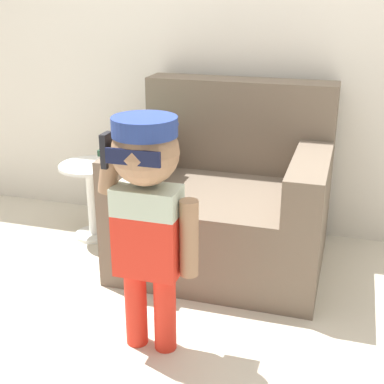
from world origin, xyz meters
name	(u,v)px	position (x,y,z in m)	size (l,w,h in m)	color
ground_plane	(228,271)	(0.00, 0.00, 0.00)	(10.00, 10.00, 0.00)	beige
wall_back	(260,10)	(0.00, 0.64, 1.30)	(10.00, 0.05, 2.60)	silver
armchair	(226,199)	(-0.06, 0.18, 0.34)	(1.08, 0.90, 0.95)	#6B5B4C
person_child	(147,201)	(-0.17, -0.70, 0.66)	(0.40, 0.30, 0.98)	red
side_table	(92,193)	(-0.88, 0.20, 0.28)	(0.36, 0.36, 0.46)	white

